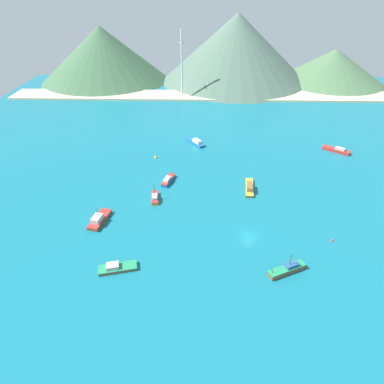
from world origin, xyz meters
The scene contains 16 objects.
ground centered at (0.00, 30.00, -0.25)m, with size 260.00×280.00×0.50m.
fishing_boat_0 centered at (-15.28, 57.97, 0.82)m, with size 8.16×9.74×2.26m.
fishing_boat_1 centered at (7.62, -12.56, 0.91)m, with size 9.77×6.07×5.67m.
fishing_boat_2 centered at (3.00, 23.23, 0.88)m, with size 3.57×11.07×2.44m.
fishing_boat_3 centered at (-24.34, 27.28, 0.81)m, with size 4.42×8.31×2.48m.
fishing_boat_4 centered at (-27.58, 16.63, 0.77)m, with size 3.06×7.13×6.03m.
fishing_boat_5 centered at (41.45, 52.08, 0.79)m, with size 10.08×8.23×2.50m.
fishing_boat_6 centered at (-42.20, 5.08, 0.93)m, with size 5.18×9.95×5.03m.
fishing_boat_7 centered at (-33.19, -12.90, 0.66)m, with size 9.58×5.02×1.91m.
buoy_0 centered at (-30.71, 44.84, 0.18)m, with size 1.03×1.03×1.03m.
buoy_1 centered at (22.13, -1.28, 0.12)m, with size 0.70×0.70×0.70m.
beach_strip centered at (0.00, 122.29, 0.60)m, with size 247.00×17.96×1.20m, color beige.
hill_west centered at (-77.81, 156.57, 16.75)m, with size 82.99×82.99×33.50m.
hill_central centered at (8.85, 157.89, 20.45)m, with size 96.22×96.22×40.90m.
hill_east centered at (71.47, 153.97, 10.49)m, with size 69.23×69.23×20.98m.
radio_tower centered at (-24.12, 119.29, 18.37)m, with size 3.60×2.88×36.02m.
Camera 1 is at (-13.64, -67.13, 59.06)m, focal length 30.37 mm.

